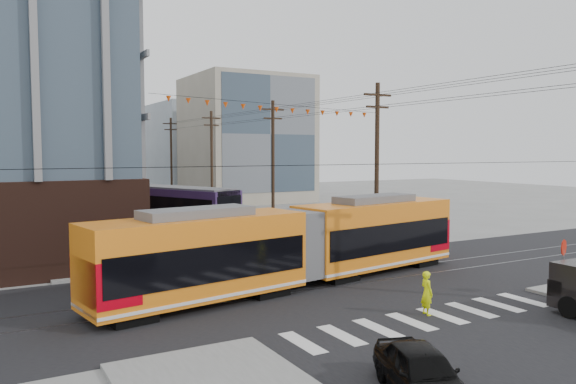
% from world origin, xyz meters
% --- Properties ---
extents(ground, '(160.00, 160.00, 0.00)m').
position_xyz_m(ground, '(0.00, 0.00, 0.00)').
color(ground, slate).
extents(bg_bldg_ne_near, '(14.00, 14.00, 16.00)m').
position_xyz_m(bg_bldg_ne_near, '(16.00, 48.00, 8.00)').
color(bg_bldg_ne_near, gray).
rests_on(bg_bldg_ne_near, ground).
extents(bg_bldg_ne_far, '(16.00, 16.00, 14.00)m').
position_xyz_m(bg_bldg_ne_far, '(18.00, 68.00, 7.00)').
color(bg_bldg_ne_far, '#8C99A5').
rests_on(bg_bldg_ne_far, ground).
extents(utility_pole_far, '(0.30, 0.30, 11.00)m').
position_xyz_m(utility_pole_far, '(8.50, 56.00, 5.50)').
color(utility_pole_far, black).
rests_on(utility_pole_far, ground).
extents(streetcar, '(20.62, 6.23, 3.94)m').
position_xyz_m(streetcar, '(-1.69, 4.10, 1.97)').
color(streetcar, orange).
rests_on(streetcar, ground).
extents(city_bus, '(8.11, 13.44, 3.80)m').
position_xyz_m(city_bus, '(-1.80, 24.48, 1.90)').
color(city_bus, '#37214F').
rests_on(city_bus, ground).
extents(black_sedan, '(2.86, 4.35, 1.38)m').
position_xyz_m(black_sedan, '(-5.01, -8.16, 0.69)').
color(black_sedan, black).
rests_on(black_sedan, ground).
extents(parked_car_silver, '(2.93, 4.86, 1.51)m').
position_xyz_m(parked_car_silver, '(-5.66, 13.05, 0.76)').
color(parked_car_silver, '#ADB1C1').
rests_on(parked_car_silver, ground).
extents(parked_car_white, '(2.95, 5.09, 1.39)m').
position_xyz_m(parked_car_white, '(-5.63, 20.16, 0.69)').
color(parked_car_white, white).
rests_on(parked_car_white, ground).
extents(parked_car_grey, '(3.80, 5.49, 1.39)m').
position_xyz_m(parked_car_grey, '(-5.59, 26.41, 0.70)').
color(parked_car_grey, slate).
rests_on(parked_car_grey, ground).
extents(pedestrian, '(0.53, 0.70, 1.75)m').
position_xyz_m(pedestrian, '(0.36, -2.58, 0.88)').
color(pedestrian, '#EBFF0A').
rests_on(pedestrian, ground).
extents(stop_sign, '(0.93, 0.93, 2.40)m').
position_xyz_m(stop_sign, '(7.60, -3.44, 1.20)').
color(stop_sign, '#B61000').
rests_on(stop_sign, ground).
extents(jersey_barrier, '(0.93, 4.00, 0.80)m').
position_xyz_m(jersey_barrier, '(8.30, 10.75, 0.40)').
color(jersey_barrier, gray).
rests_on(jersey_barrier, ground).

